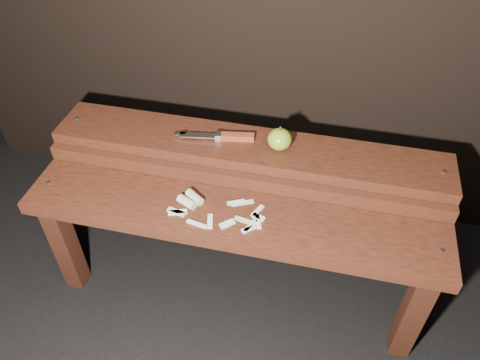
% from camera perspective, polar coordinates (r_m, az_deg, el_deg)
% --- Properties ---
extents(ground, '(60.00, 60.00, 0.00)m').
position_cam_1_polar(ground, '(1.66, -0.48, -12.86)').
color(ground, black).
extents(bench_front_tier, '(1.20, 0.20, 0.42)m').
position_cam_1_polar(bench_front_tier, '(1.34, -1.18, -6.47)').
color(bench_front_tier, black).
rests_on(bench_front_tier, ground).
extents(bench_rear_tier, '(1.20, 0.21, 0.50)m').
position_cam_1_polar(bench_rear_tier, '(1.45, 0.95, 1.73)').
color(bench_rear_tier, black).
rests_on(bench_rear_tier, ground).
extents(apple, '(0.07, 0.07, 0.08)m').
position_cam_1_polar(apple, '(1.37, 4.85, 4.97)').
color(apple, olive).
rests_on(apple, bench_rear_tier).
extents(knife, '(0.24, 0.06, 0.02)m').
position_cam_1_polar(knife, '(1.41, -1.56, 5.33)').
color(knife, brown).
rests_on(knife, bench_rear_tier).
extents(apple_scraps, '(0.27, 0.14, 0.03)m').
position_cam_1_polar(apple_scraps, '(1.31, -4.34, -3.22)').
color(apple_scraps, beige).
rests_on(apple_scraps, bench_front_tier).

